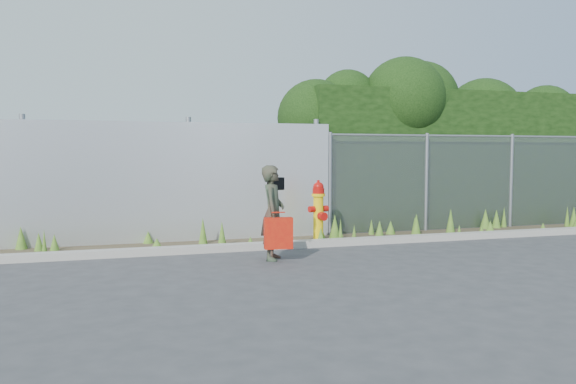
{
  "coord_description": "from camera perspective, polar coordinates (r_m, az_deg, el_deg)",
  "views": [
    {
      "loc": [
        -2.94,
        -7.36,
        1.64
      ],
      "look_at": [
        -0.3,
        1.4,
        1.0
      ],
      "focal_mm": 35.0,
      "sensor_mm": 36.0,
      "label": 1
    }
  ],
  "objects": [
    {
      "name": "ground",
      "position": [
        8.09,
        4.95,
        -7.71
      ],
      "size": [
        80.0,
        80.0,
        0.0
      ],
      "primitive_type": "plane",
      "color": "#3A393C",
      "rests_on": "ground"
    },
    {
      "name": "curb",
      "position": [
        9.74,
        1.01,
        -5.33
      ],
      "size": [
        16.0,
        0.22,
        0.12
      ],
      "primitive_type": "cube",
      "color": "#9A958B",
      "rests_on": "ground"
    },
    {
      "name": "weed_strip",
      "position": [
        10.53,
        2.95,
        -4.3
      ],
      "size": [
        16.0,
        1.31,
        0.52
      ],
      "color": "#413625",
      "rests_on": "ground"
    },
    {
      "name": "corrugated_fence",
      "position": [
        10.38,
        -18.44,
        0.83
      ],
      "size": [
        8.5,
        0.21,
        2.3
      ],
      "color": "#BABCC1",
      "rests_on": "ground"
    },
    {
      "name": "chainlink_fence",
      "position": [
        12.62,
        17.97,
        1.04
      ],
      "size": [
        6.5,
        0.07,
        2.05
      ],
      "color": "gray",
      "rests_on": "ground"
    },
    {
      "name": "hedge",
      "position": [
        13.47,
        15.63,
        5.49
      ],
      "size": [
        7.9,
        2.28,
        3.74
      ],
      "color": "black",
      "rests_on": "ground"
    },
    {
      "name": "fire_hydrant",
      "position": [
        10.16,
        3.11,
        -2.12
      ],
      "size": [
        0.38,
        0.34,
        1.15
      ],
      "rotation": [
        0.0,
        0.0,
        0.21
      ],
      "color": "yellow",
      "rests_on": "ground"
    },
    {
      "name": "woman",
      "position": [
        8.59,
        -1.55,
        -2.11
      ],
      "size": [
        0.53,
        0.62,
        1.45
      ],
      "primitive_type": "imported",
      "rotation": [
        0.0,
        0.0,
        1.17
      ],
      "color": "#0E5D3C",
      "rests_on": "ground"
    },
    {
      "name": "red_tote_bag",
      "position": [
        8.38,
        -0.99,
        -4.2
      ],
      "size": [
        0.42,
        0.16,
        0.55
      ],
      "rotation": [
        0.0,
        0.0,
        -0.12
      ],
      "color": "#BC120A"
    },
    {
      "name": "black_shoulder_bag",
      "position": [
        8.78,
        -1.26,
        0.84
      ],
      "size": [
        0.26,
        0.11,
        0.2
      ],
      "rotation": [
        0.0,
        0.0,
        0.39
      ],
      "color": "black"
    }
  ]
}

